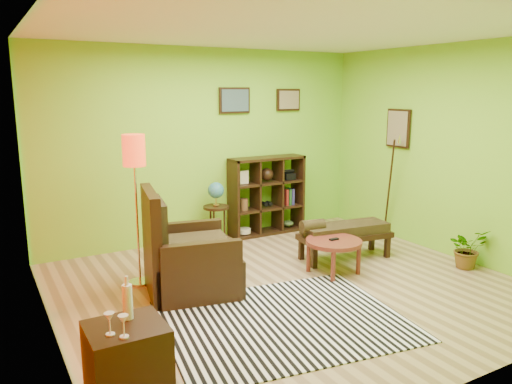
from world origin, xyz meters
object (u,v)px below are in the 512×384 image
globe_table (216,197)px  bench (343,232)px  potted_plant (467,252)px  cube_shelf (268,195)px  armchair (186,261)px  coffee_table (334,245)px  floor_lamp (134,164)px  side_cabinet (128,366)px

globe_table → bench: bearing=-51.5°
potted_plant → bench: bearing=137.7°
globe_table → cube_shelf: size_ratio=0.75×
armchair → bench: (2.21, -0.00, 0.02)m
coffee_table → potted_plant: (1.57, -0.68, -0.16)m
armchair → bench: 2.21m
floor_lamp → cube_shelf: bearing=24.4°
cube_shelf → bench: bearing=-81.7°
floor_lamp → cube_shelf: 2.71m
armchair → side_cabinet: size_ratio=1.25×
floor_lamp → side_cabinet: bearing=-108.6°
bench → globe_table: bearing=128.5°
armchair → potted_plant: armchair is taller
globe_table → side_cabinet: bearing=-124.3°
bench → coffee_table: bearing=-140.4°
floor_lamp → cube_shelf: floor_lamp is taller
bench → potted_plant: 1.55m
floor_lamp → bench: 2.83m
armchair → floor_lamp: floor_lamp is taller
side_cabinet → potted_plant: 4.54m
coffee_table → globe_table: globe_table is taller
coffee_table → armchair: 1.81m
side_cabinet → bench: bearing=27.7°
globe_table → potted_plant: (2.30, -2.49, -0.49)m
globe_table → cube_shelf: (0.93, 0.10, -0.09)m
floor_lamp → bench: (2.59, -0.48, -1.03)m
coffee_table → bench: (0.43, 0.36, 0.01)m
side_cabinet → floor_lamp: (0.75, 2.23, 1.08)m
side_cabinet → globe_table: bearing=55.7°
side_cabinet → potted_plant: bearing=9.0°
side_cabinet → floor_lamp: size_ratio=0.54×
armchair → side_cabinet: armchair is taller
armchair → side_cabinet: 2.09m
floor_lamp → bench: floor_lamp is taller
armchair → potted_plant: (3.35, -1.04, -0.16)m
coffee_table → bench: size_ratio=0.52×
side_cabinet → globe_table: side_cabinet is taller
globe_table → potted_plant: globe_table is taller
floor_lamp → cube_shelf: size_ratio=1.44×
floor_lamp → globe_table: size_ratio=1.90×
coffee_table → floor_lamp: floor_lamp is taller
coffee_table → cube_shelf: size_ratio=0.57×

